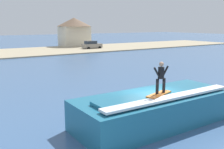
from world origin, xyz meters
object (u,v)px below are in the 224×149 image
object	(u,v)px
surfboard	(159,94)
house_gabled_white	(74,30)
car_far_shore	(92,45)
surfer	(161,76)
wave_crest	(156,108)

from	to	relation	value
surfboard	house_gabled_white	bearing A→B (deg)	69.44
surfboard	car_far_shore	distance (m)	45.30
surfboard	surfer	size ratio (longest dim) A/B	1.12
wave_crest	house_gabled_white	bearing A→B (deg)	69.59
surfer	wave_crest	bearing A→B (deg)	65.68
surfer	house_gabled_white	world-z (taller)	house_gabled_white
surfboard	house_gabled_white	size ratio (longest dim) A/B	0.22
wave_crest	surfer	xyz separation A→B (m)	(-0.25, -0.56, 1.96)
wave_crest	surfboard	xyz separation A→B (m)	(-0.37, -0.58, 1.01)
surfboard	car_far_shore	xyz separation A→B (m)	(18.79, 41.21, -0.93)
wave_crest	house_gabled_white	size ratio (longest dim) A/B	1.09
surfer	car_far_shore	xyz separation A→B (m)	(18.67, 41.19, -1.88)
surfboard	car_far_shore	bearing A→B (deg)	65.49
surfboard	car_far_shore	size ratio (longest dim) A/B	0.42
wave_crest	surfboard	size ratio (longest dim) A/B	4.99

